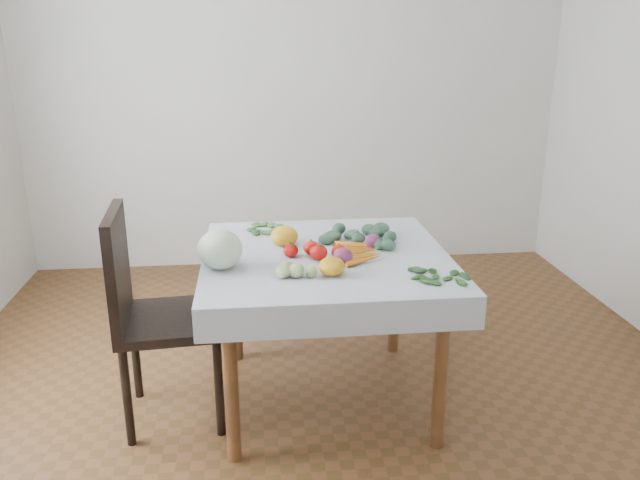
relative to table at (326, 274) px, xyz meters
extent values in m
plane|color=brown|center=(0.00, 0.00, -0.65)|extent=(4.00, 4.00, 0.00)
cube|color=silver|center=(0.00, 2.00, 0.70)|extent=(4.00, 0.04, 2.70)
cube|color=brown|center=(0.00, 0.00, 0.08)|extent=(1.00, 1.00, 0.04)
cylinder|color=brown|center=(-0.44, -0.44, -0.30)|extent=(0.06, 0.06, 0.71)
cylinder|color=brown|center=(0.44, -0.44, -0.30)|extent=(0.06, 0.06, 0.71)
cylinder|color=brown|center=(-0.44, 0.44, -0.30)|extent=(0.06, 0.06, 0.71)
cylinder|color=brown|center=(0.44, 0.44, -0.30)|extent=(0.06, 0.06, 0.71)
cube|color=silver|center=(0.00, 0.00, 0.10)|extent=(1.12, 1.12, 0.01)
cube|color=black|center=(-0.71, -0.08, -0.16)|extent=(0.49, 0.49, 0.04)
cube|color=black|center=(-0.92, -0.09, 0.11)|extent=(0.08, 0.46, 0.50)
cylinder|color=black|center=(-0.89, -0.29, -0.42)|extent=(0.04, 0.04, 0.47)
cylinder|color=black|center=(-0.50, -0.26, -0.42)|extent=(0.04, 0.04, 0.47)
cylinder|color=black|center=(-0.92, 0.10, -0.42)|extent=(0.04, 0.04, 0.47)
cylinder|color=black|center=(-0.53, 0.13, -0.42)|extent=(0.04, 0.04, 0.47)
ellipsoid|color=#DFF2CB|center=(-0.47, -0.14, 0.19)|extent=(0.24, 0.24, 0.17)
ellipsoid|color=red|center=(-0.07, 0.00, 0.13)|extent=(0.08, 0.08, 0.06)
ellipsoid|color=red|center=(-0.04, -0.08, 0.14)|extent=(0.10, 0.10, 0.07)
ellipsoid|color=red|center=(-0.16, -0.02, 0.13)|extent=(0.09, 0.09, 0.06)
ellipsoid|color=red|center=(0.05, -0.07, 0.13)|extent=(0.09, 0.09, 0.06)
ellipsoid|color=gold|center=(-0.18, 0.14, 0.15)|extent=(0.17, 0.17, 0.09)
ellipsoid|color=gold|center=(-0.01, -0.27, 0.14)|extent=(0.14, 0.14, 0.08)
ellipsoid|color=#621C44|center=(0.06, -0.15, 0.14)|extent=(0.10, 0.10, 0.08)
ellipsoid|color=#621C44|center=(0.23, 0.06, 0.14)|extent=(0.10, 0.10, 0.07)
ellipsoid|color=#B5D77C|center=(-0.15, -0.27, 0.13)|extent=(0.05, 0.05, 0.05)
ellipsoid|color=#B5D77C|center=(-0.18, -0.25, 0.13)|extent=(0.05, 0.05, 0.05)
ellipsoid|color=#B5D77C|center=(-0.16, -0.29, 0.13)|extent=(0.05, 0.05, 0.05)
ellipsoid|color=#B5D77C|center=(-0.13, -0.24, 0.13)|extent=(0.05, 0.05, 0.05)
ellipsoid|color=#B5D77C|center=(-0.22, -0.27, 0.13)|extent=(0.05, 0.05, 0.05)
ellipsoid|color=#B5D77C|center=(-0.11, -0.30, 0.13)|extent=(0.05, 0.05, 0.05)
cone|color=orange|center=(0.15, 0.09, 0.12)|extent=(0.21, 0.06, 0.03)
cone|color=orange|center=(0.15, 0.06, 0.12)|extent=(0.21, 0.04, 0.03)
cone|color=orange|center=(0.15, 0.02, 0.12)|extent=(0.21, 0.04, 0.03)
cone|color=orange|center=(0.15, -0.01, 0.12)|extent=(0.21, 0.06, 0.03)
cone|color=orange|center=(0.15, -0.04, 0.12)|extent=(0.21, 0.07, 0.03)
cone|color=orange|center=(0.15, -0.08, 0.12)|extent=(0.21, 0.09, 0.03)
cone|color=orange|center=(0.15, -0.11, 0.12)|extent=(0.20, 0.11, 0.03)
cone|color=orange|center=(0.15, -0.14, 0.12)|extent=(0.20, 0.12, 0.03)
ellipsoid|color=#345541|center=(0.21, 0.15, 0.13)|extent=(0.08, 0.08, 0.05)
ellipsoid|color=#345541|center=(0.15, 0.17, 0.13)|extent=(0.08, 0.08, 0.05)
ellipsoid|color=#345541|center=(0.19, 0.11, 0.13)|extent=(0.08, 0.08, 0.05)
ellipsoid|color=#345541|center=(0.22, 0.20, 0.13)|extent=(0.08, 0.08, 0.05)
ellipsoid|color=#345541|center=(0.11, 0.13, 0.13)|extent=(0.08, 0.08, 0.05)
ellipsoid|color=#345541|center=(0.27, 0.12, 0.13)|extent=(0.08, 0.08, 0.05)
ellipsoid|color=#345541|center=(0.14, 0.23, 0.13)|extent=(0.08, 0.08, 0.05)
ellipsoid|color=#345541|center=(0.14, 0.06, 0.13)|extent=(0.08, 0.08, 0.05)
ellipsoid|color=#345541|center=(0.30, 0.20, 0.13)|extent=(0.08, 0.08, 0.05)
ellipsoid|color=#345541|center=(0.04, 0.18, 0.13)|extent=(0.08, 0.08, 0.05)
ellipsoid|color=#345541|center=(0.27, 0.04, 0.13)|extent=(0.08, 0.08, 0.05)
ellipsoid|color=#345541|center=(0.22, 0.29, 0.13)|extent=(0.08, 0.08, 0.05)
ellipsoid|color=#184916|center=(0.46, -0.34, 0.11)|extent=(0.06, 0.03, 0.01)
ellipsoid|color=#184916|center=(0.42, -0.33, 0.11)|extent=(0.06, 0.03, 0.01)
ellipsoid|color=#184916|center=(0.44, -0.37, 0.11)|extent=(0.06, 0.03, 0.01)
ellipsoid|color=#184916|center=(0.46, -0.32, 0.11)|extent=(0.06, 0.03, 0.01)
ellipsoid|color=#184916|center=(0.40, -0.35, 0.11)|extent=(0.06, 0.03, 0.01)
ellipsoid|color=#184916|center=(0.48, -0.36, 0.11)|extent=(0.06, 0.03, 0.01)
ellipsoid|color=#184916|center=(0.42, -0.30, 0.11)|extent=(0.06, 0.03, 0.01)
ellipsoid|color=#184916|center=(0.42, -0.39, 0.11)|extent=(0.06, 0.03, 0.01)
ellipsoid|color=#184916|center=(0.50, -0.32, 0.11)|extent=(0.06, 0.03, 0.01)
ellipsoid|color=#184916|center=(0.37, -0.32, 0.11)|extent=(0.06, 0.03, 0.01)
ellipsoid|color=#184916|center=(0.48, -0.40, 0.11)|extent=(0.06, 0.03, 0.01)
ellipsoid|color=#184916|center=(0.46, -0.27, 0.11)|extent=(0.06, 0.03, 0.01)
ellipsoid|color=#184916|center=(0.36, -0.39, 0.11)|extent=(0.06, 0.03, 0.01)
ellipsoid|color=#184916|center=(0.54, -0.36, 0.11)|extent=(0.06, 0.03, 0.01)
ellipsoid|color=#184916|center=(0.37, -0.28, 0.11)|extent=(0.06, 0.03, 0.01)
ellipsoid|color=#184916|center=(0.43, -0.43, 0.11)|extent=(0.06, 0.03, 0.01)
ellipsoid|color=#184916|center=(0.52, -0.28, 0.11)|extent=(0.06, 0.03, 0.01)
ellipsoid|color=#477636|center=(-0.25, 0.40, 0.11)|extent=(0.04, 0.04, 0.02)
ellipsoid|color=#477636|center=(-0.28, 0.40, 0.11)|extent=(0.04, 0.04, 0.02)
ellipsoid|color=#477636|center=(-0.25, 0.38, 0.11)|extent=(0.04, 0.04, 0.02)
ellipsoid|color=#477636|center=(-0.25, 0.43, 0.11)|extent=(0.04, 0.04, 0.02)
ellipsoid|color=#477636|center=(-0.29, 0.38, 0.11)|extent=(0.04, 0.04, 0.02)
ellipsoid|color=#477636|center=(-0.21, 0.39, 0.11)|extent=(0.04, 0.04, 0.02)
ellipsoid|color=#477636|center=(-0.29, 0.43, 0.11)|extent=(0.04, 0.04, 0.02)
ellipsoid|color=#477636|center=(-0.26, 0.35, 0.11)|extent=(0.04, 0.04, 0.02)
ellipsoid|color=#477636|center=(-0.21, 0.44, 0.11)|extent=(0.04, 0.04, 0.02)
ellipsoid|color=#477636|center=(-0.33, 0.40, 0.11)|extent=(0.04, 0.04, 0.02)
ellipsoid|color=#477636|center=(-0.20, 0.36, 0.11)|extent=(0.04, 0.04, 0.02)
ellipsoid|color=#477636|center=(-0.27, 0.47, 0.11)|extent=(0.04, 0.04, 0.02)
ellipsoid|color=#477636|center=(-0.31, 0.33, 0.11)|extent=(0.04, 0.04, 0.02)
camera|label=1|loc=(-0.32, -2.70, 1.06)|focal=35.00mm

